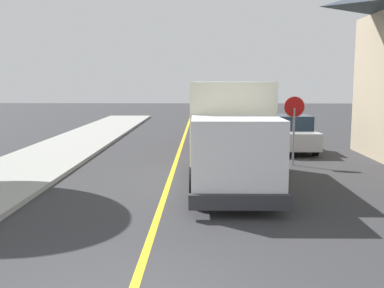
{
  "coord_description": "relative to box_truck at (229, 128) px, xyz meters",
  "views": [
    {
      "loc": [
        1.07,
        -6.2,
        3.22
      ],
      "look_at": [
        0.76,
        6.78,
        1.4
      ],
      "focal_mm": 42.09,
      "sensor_mm": 36.0,
      "label": 1
    }
  ],
  "objects": [
    {
      "name": "parked_car_near",
      "position": [
        0.17,
        7.37,
        -0.97
      ],
      "size": [
        1.84,
        4.41,
        1.67
      ],
      "color": "maroon",
      "rests_on": "ground"
    },
    {
      "name": "parked_car_mid",
      "position": [
        0.26,
        14.25,
        -0.97
      ],
      "size": [
        1.86,
        4.42,
        1.67
      ],
      "color": "#B7B7BC",
      "rests_on": "ground"
    },
    {
      "name": "parked_van_across",
      "position": [
        3.31,
        6.78,
        -0.97
      ],
      "size": [
        1.8,
        4.4,
        1.67
      ],
      "color": "#B7B7BC",
      "rests_on": "ground"
    },
    {
      "name": "stop_sign",
      "position": [
        2.67,
        3.14,
        0.09
      ],
      "size": [
        0.8,
        0.1,
        2.65
      ],
      "color": "gray",
      "rests_on": "ground"
    },
    {
      "name": "box_truck",
      "position": [
        0.0,
        0.0,
        0.0
      ],
      "size": [
        2.5,
        7.21,
        3.2
      ],
      "color": "#F2EDCC",
      "rests_on": "ground"
    },
    {
      "name": "centre_line_yellow",
      "position": [
        -1.89,
        2.13,
        -1.76
      ],
      "size": [
        0.16,
        56.0,
        0.01
      ],
      "primitive_type": "cube",
      "color": "gold",
      "rests_on": "ground"
    }
  ]
}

